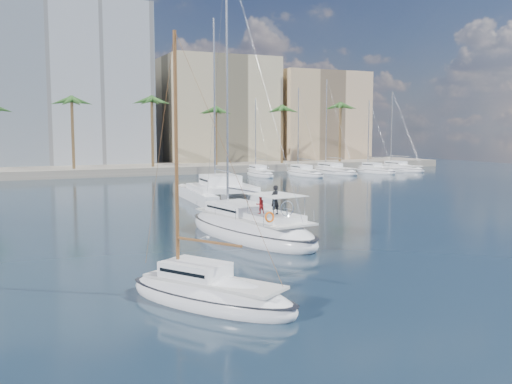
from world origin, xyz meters
name	(u,v)px	position (x,y,z in m)	size (l,w,h in m)	color
ground	(286,245)	(0.00, 0.00, 0.00)	(160.00, 160.00, 0.00)	black
quay	(107,170)	(0.00, 61.00, 0.60)	(120.00, 14.00, 1.20)	gray
building_modern	(18,86)	(-12.00, 73.00, 14.00)	(42.00, 16.00, 28.00)	silver
building_beige	(218,113)	(22.00, 70.00, 10.00)	(20.00, 14.00, 20.00)	tan
building_tan_right	(317,119)	(42.00, 68.00, 9.00)	(18.00, 12.00, 18.00)	tan
palm_centre	(110,107)	(0.00, 57.00, 10.28)	(3.60, 3.60, 12.30)	brown
palm_right	(309,110)	(34.00, 57.00, 10.28)	(3.60, 3.60, 12.30)	brown
main_sloop	(250,228)	(-0.94, 3.25, 0.57)	(6.27, 13.73, 19.63)	white
small_sloop	(209,294)	(-8.17, -9.16, 0.42)	(6.43, 8.13, 11.53)	white
catamaran	(221,189)	(4.22, 22.05, 1.15)	(7.06, 12.71, 17.88)	white
seagull	(208,237)	(-4.64, 0.95, 0.68)	(0.98, 0.42, 0.18)	silver
moored_yacht_a	(260,176)	(20.00, 47.00, 0.00)	(2.72, 9.35, 11.90)	white
moored_yacht_b	(304,176)	(26.50, 45.00, 0.00)	(3.14, 10.78, 13.72)	white
moored_yacht_c	(334,173)	(33.00, 47.00, 0.00)	(3.55, 12.21, 15.54)	white
moored_yacht_d	(375,173)	(39.50, 45.00, 0.00)	(2.72, 9.35, 11.90)	white
moored_yacht_e	(400,171)	(46.00, 47.00, 0.00)	(3.14, 10.78, 13.72)	white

